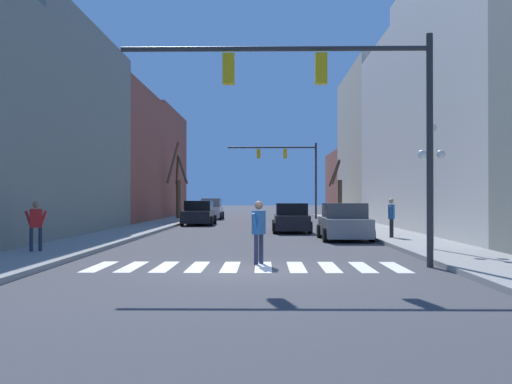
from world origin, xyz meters
name	(u,v)px	position (x,y,z in m)	size (l,w,h in m)	color
ground_plane	(246,271)	(0.00, 0.00, 0.00)	(240.00, 240.00, 0.00)	#424247
sidewalk_right	(503,268)	(6.63, 0.00, 0.07)	(2.79, 90.00, 0.15)	gray
building_row_left	(82,148)	(-11.03, 21.85, 5.00)	(6.00, 55.05, 10.57)	gray
building_row_right	(421,136)	(11.03, 24.88, 6.00)	(6.00, 65.31, 13.30)	gray
crosswalk_stripes	(247,267)	(0.00, 0.81, 0.00)	(8.55, 2.60, 0.01)	white
traffic_signal_near	(336,95)	(2.43, 0.81, 4.72)	(8.55, 0.28, 6.38)	#2D2D2D
traffic_signal_far	(290,163)	(2.71, 37.35, 4.91)	(7.89, 0.28, 6.70)	#2D2D2D
street_lamp_right_corner	(432,160)	(6.16, 4.86, 3.18)	(0.95, 0.36, 4.28)	black
car_at_intersection	(291,219)	(1.92, 16.96, 0.74)	(2.05, 4.55, 1.58)	black
car_parked_right_near	(199,214)	(-4.04, 25.38, 0.78)	(2.15, 4.76, 1.66)	black
car_parked_right_mid	(344,223)	(4.03, 11.21, 0.77)	(2.18, 4.57, 1.65)	gray
car_driving_away_lane	(212,210)	(-4.14, 36.09, 0.83)	(1.96, 4.34, 1.79)	silver
pedestrian_waiting_at_curb	(392,214)	(6.02, 10.66, 1.15)	(0.36, 0.71, 1.70)	black
pedestrian_on_right_sidewalk	(36,222)	(-6.96, 3.77, 1.11)	(0.67, 0.37, 1.63)	#282D47
pedestrian_crossing_street	(259,227)	(0.31, 1.51, 1.06)	(0.43, 0.73, 1.80)	#282D47
street_tree_right_far	(178,186)	(-6.89, 34.80, 2.88)	(1.67, 3.24, 6.43)	brown
street_tree_left_near	(338,192)	(6.53, 33.69, 2.34)	(0.98, 1.86, 4.88)	#473828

